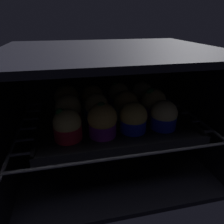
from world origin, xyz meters
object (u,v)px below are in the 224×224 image
muffin_row2_col1 (93,99)px  muffin_row2_col2 (119,96)px  muffin_row2_col0 (67,100)px  muffin_row0_col1 (102,121)px  muffin_row1_col1 (96,108)px  muffin_row1_col3 (153,103)px  muffin_row0_col3 (164,116)px  baking_tray (112,120)px  muffin_row1_col2 (126,105)px  muffin_row1_col0 (69,110)px  muffin_row0_col0 (67,126)px  muffin_row2_col3 (142,95)px  muffin_row0_col2 (133,118)px

muffin_row2_col1 → muffin_row2_col2: size_ratio=0.94×
muffin_row2_col0 → muffin_row0_col1: bearing=-64.0°
muffin_row2_col2 → muffin_row2_col1: bearing=-178.1°
muffin_row1_col1 → muffin_row1_col3: muffin_row1_col3 is taller
muffin_row1_col3 → muffin_row2_col0: muffin_row1_col3 is taller
muffin_row0_col3 → muffin_row1_col1: muffin_row1_col1 is taller
muffin_row0_col3 → muffin_row1_col3: size_ratio=0.87×
baking_tray → muffin_row1_col2: size_ratio=5.18×
muffin_row0_col1 → muffin_row2_col2: muffin_row0_col1 is taller
muffin_row1_col3 → muffin_row1_col1: bearing=178.7°
muffin_row0_col1 → muffin_row0_col3: size_ratio=1.16×
muffin_row1_col0 → muffin_row1_col2: (16.86, 0.57, -0.26)cm
muffin_row0_col1 → muffin_row2_col2: (8.61, 17.46, -0.29)cm
muffin_row0_col3 → muffin_row2_col0: size_ratio=0.92×
muffin_row0_col0 → muffin_row1_col3: size_ratio=0.91×
muffin_row2_col2 → muffin_row2_col3: muffin_row2_col2 is taller
muffin_row1_col3 → muffin_row2_col0: bearing=160.8°
muffin_row0_col0 → muffin_row2_col1: muffin_row0_col0 is taller
muffin_row0_col0 → muffin_row2_col2: bearing=44.9°
muffin_row2_col3 → muffin_row2_col0: bearing=-179.8°
muffin_row0_col1 → muffin_row0_col3: muffin_row0_col1 is taller
muffin_row2_col0 → muffin_row1_col0: bearing=-87.8°
muffin_row0_col3 → muffin_row1_col1: bearing=153.9°
muffin_row1_col2 → muffin_row2_col0: 19.06cm
baking_tray → muffin_row0_col3: 15.57cm
baking_tray → muffin_row1_col0: 13.34cm
muffin_row2_col2 → muffin_row0_col1: bearing=-116.2°
muffin_row0_col0 → muffin_row0_col2: muffin_row0_col0 is taller
muffin_row1_col2 → muffin_row1_col3: muffin_row1_col3 is taller
muffin_row0_col0 → muffin_row1_col1: size_ratio=1.00×
muffin_row1_col1 → muffin_row2_col1: muffin_row1_col1 is taller
muffin_row0_col1 → muffin_row1_col2: size_ratio=1.11×
muffin_row0_col3 → muffin_row1_col3: bearing=87.8°
muffin_row2_col0 → muffin_row0_col3: bearing=-33.7°
muffin_row0_col0 → muffin_row0_col3: (25.59, 0.24, -0.06)cm
baking_tray → muffin_row0_col1: bearing=-116.6°
muffin_row0_col1 → muffin_row1_col2: bearing=46.6°
muffin_row0_col2 → muffin_row1_col3: 11.92cm
muffin_row1_col3 → muffin_row2_col3: bearing=92.9°
muffin_row1_col2 → muffin_row2_col3: (8.06, 8.29, -0.06)cm
muffin_row0_col1 → muffin_row2_col1: 17.17cm
muffin_row1_col2 → muffin_row2_col2: bearing=90.8°
muffin_row0_col2 → muffin_row0_col3: muffin_row0_col2 is taller
muffin_row0_col2 → muffin_row2_col2: size_ratio=0.93×
baking_tray → muffin_row0_col2: (3.89, -8.24, 4.09)cm
muffin_row1_col0 → muffin_row1_col2: bearing=1.9°
muffin_row2_col1 → muffin_row2_col3: bearing=1.2°
muffin_row0_col0 → muffin_row0_col1: (8.67, -0.23, 0.55)cm
muffin_row2_col3 → muffin_row0_col1: bearing=-133.8°
muffin_row0_col2 → muffin_row2_col1: 18.63cm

